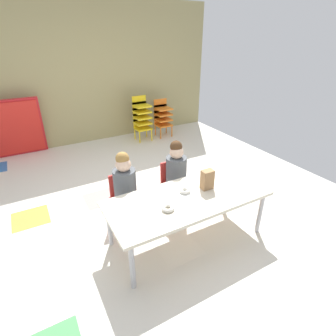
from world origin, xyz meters
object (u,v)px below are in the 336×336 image
object	(u,v)px
kid_chair_orange_stack	(162,116)
paper_plate_near_edge	(185,192)
craft_table	(188,200)
paper_plate_center_table	(165,200)
folded_activity_table	(16,128)
kid_chair_yellow_stack	(142,116)
seated_child_middle_seat	(176,168)
seated_child_near_camera	(125,182)
donut_powdered_on_plate	(185,191)
paper_bag_brown	(207,180)
donut_powdered_loose	(168,208)

from	to	relation	value
kid_chair_orange_stack	paper_plate_near_edge	bearing A→B (deg)	-114.11
craft_table	paper_plate_center_table	bearing A→B (deg)	166.65
folded_activity_table	paper_plate_near_edge	world-z (taller)	folded_activity_table
folded_activity_table	kid_chair_yellow_stack	bearing A→B (deg)	-7.75
seated_child_middle_seat	kid_chair_yellow_stack	distance (m)	2.55
paper_plate_near_edge	kid_chair_orange_stack	bearing A→B (deg)	65.89
seated_child_middle_seat	folded_activity_table	bearing A→B (deg)	121.22
kid_chair_yellow_stack	folded_activity_table	xyz separation A→B (m)	(-2.32, 0.32, 0.02)
kid_chair_yellow_stack	paper_plate_center_table	world-z (taller)	kid_chair_yellow_stack
craft_table	seated_child_near_camera	xyz separation A→B (m)	(-0.47, 0.60, 0.05)
craft_table	kid_chair_yellow_stack	size ratio (longest dim) A/B	1.86
seated_child_near_camera	donut_powdered_on_plate	distance (m)	0.71
craft_table	paper_bag_brown	xyz separation A→B (m)	(0.27, 0.04, 0.16)
kid_chair_yellow_stack	donut_powdered_on_plate	distance (m)	3.11
seated_child_middle_seat	kid_chair_orange_stack	xyz separation A→B (m)	(1.13, 2.47, -0.10)
kid_chair_yellow_stack	paper_plate_near_edge	size ratio (longest dim) A/B	5.11
kid_chair_yellow_stack	paper_bag_brown	distance (m)	3.09
seated_child_middle_seat	paper_plate_near_edge	size ratio (longest dim) A/B	5.10
paper_plate_center_table	seated_child_middle_seat	bearing A→B (deg)	50.25
paper_bag_brown	donut_powdered_on_plate	world-z (taller)	paper_bag_brown
donut_powdered_loose	kid_chair_yellow_stack	bearing A→B (deg)	70.08
craft_table	donut_powdered_on_plate	world-z (taller)	donut_powdered_on_plate
folded_activity_table	kid_chair_orange_stack	bearing A→B (deg)	-6.40
kid_chair_yellow_stack	paper_bag_brown	world-z (taller)	kid_chair_yellow_stack
paper_plate_center_table	donut_powdered_on_plate	bearing A→B (deg)	5.48
kid_chair_orange_stack	donut_powdered_on_plate	size ratio (longest dim) A/B	6.59
seated_child_near_camera	seated_child_middle_seat	distance (m)	0.69
donut_powdered_on_plate	donut_powdered_loose	world-z (taller)	donut_powdered_on_plate
seated_child_middle_seat	donut_powdered_loose	distance (m)	0.86
kid_chair_yellow_stack	folded_activity_table	size ratio (longest dim) A/B	0.85
craft_table	donut_powdered_on_plate	distance (m)	0.11
kid_chair_orange_stack	donut_powdered_loose	distance (m)	3.57
seated_child_near_camera	donut_powdered_loose	xyz separation A→B (m)	(0.18, -0.70, 0.01)
paper_plate_center_table	donut_powdered_loose	bearing A→B (deg)	-109.61
paper_plate_near_edge	donut_powdered_on_plate	size ratio (longest dim) A/B	1.48
seated_child_middle_seat	donut_powdered_on_plate	distance (m)	0.56
donut_powdered_loose	seated_child_near_camera	bearing A→B (deg)	104.14
paper_bag_brown	paper_plate_center_table	world-z (taller)	paper_bag_brown
seated_child_middle_seat	paper_plate_near_edge	xyz separation A→B (m)	(-0.20, -0.52, -0.00)
folded_activity_table	donut_powdered_on_plate	world-z (taller)	folded_activity_table
paper_bag_brown	donut_powdered_loose	world-z (taller)	paper_bag_brown
kid_chair_orange_stack	seated_child_near_camera	bearing A→B (deg)	-126.43
seated_child_near_camera	paper_plate_near_edge	world-z (taller)	seated_child_near_camera
seated_child_near_camera	folded_activity_table	xyz separation A→B (m)	(-1.00, 2.78, -0.02)
kid_chair_yellow_stack	kid_chair_orange_stack	xyz separation A→B (m)	(0.50, -0.00, -0.06)
kid_chair_yellow_stack	donut_powdered_loose	world-z (taller)	kid_chair_yellow_stack
seated_child_near_camera	donut_powdered_loose	size ratio (longest dim) A/B	7.13
craft_table	donut_powdered_loose	xyz separation A→B (m)	(-0.29, -0.09, 0.06)
kid_chair_yellow_stack	paper_plate_center_table	distance (m)	3.21
seated_child_near_camera	paper_bag_brown	bearing A→B (deg)	-37.23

